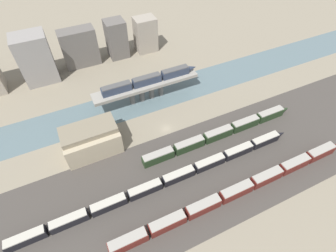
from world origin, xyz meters
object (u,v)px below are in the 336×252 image
(train_yard_near, at_px, (240,190))
(warehouse_building, at_px, (91,139))
(train_on_bridge, at_px, (150,79))
(train_yard_far, at_px, (221,133))
(train_yard_mid, at_px, (166,181))

(train_yard_near, relative_size, warehouse_building, 4.51)
(train_on_bridge, xyz_separation_m, train_yard_far, (15.68, -33.10, -8.28))
(train_yard_far, bearing_deg, warehouse_building, 161.65)
(train_yard_near, height_order, warehouse_building, warehouse_building)
(warehouse_building, bearing_deg, train_yard_far, -18.35)
(train_yard_near, xyz_separation_m, train_yard_mid, (-20.27, 13.40, -0.33))
(train_on_bridge, bearing_deg, train_yard_near, -82.41)
(warehouse_building, bearing_deg, train_yard_near, -45.22)
(train_yard_mid, xyz_separation_m, warehouse_building, (-18.42, 25.59, 3.65))
(train_yard_near, bearing_deg, train_yard_far, 70.87)
(train_yard_near, xyz_separation_m, train_yard_far, (8.14, 23.46, -0.08))
(train_yard_mid, relative_size, train_yard_far, 1.52)
(train_on_bridge, relative_size, warehouse_building, 2.20)
(train_yard_far, distance_m, warehouse_building, 49.45)
(warehouse_building, bearing_deg, train_on_bridge, 29.43)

